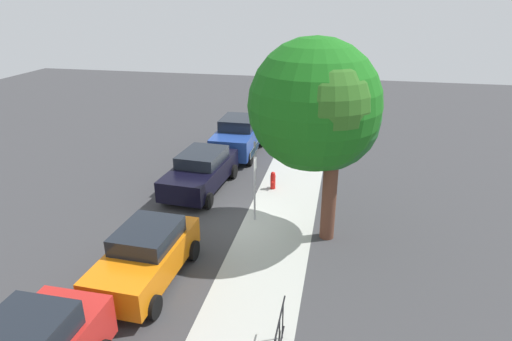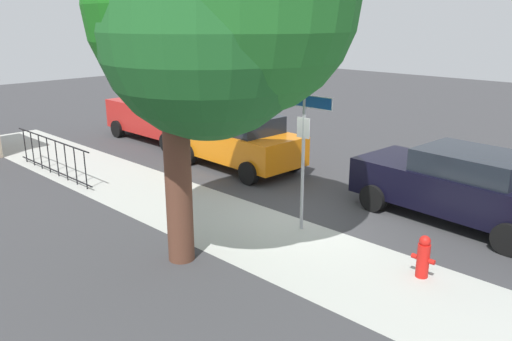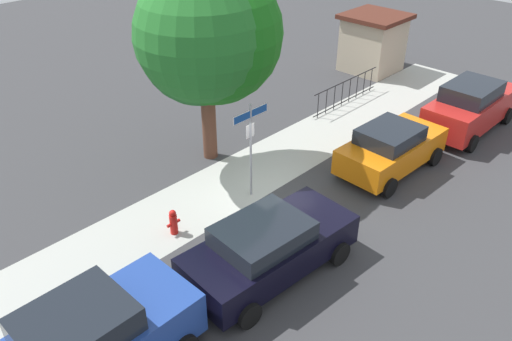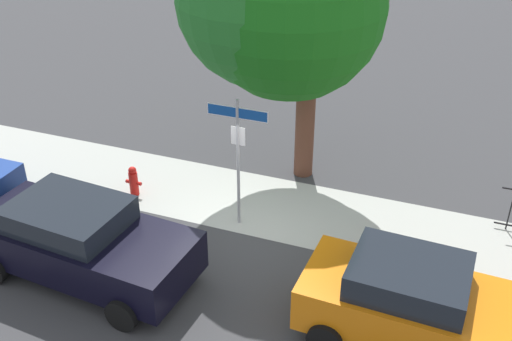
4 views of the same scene
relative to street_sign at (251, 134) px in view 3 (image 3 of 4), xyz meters
name	(u,v)px [view 3 (image 3 of 4)]	position (x,y,z in m)	size (l,w,h in m)	color
ground_plane	(265,197)	(0.19, -0.40, -2.13)	(60.00, 60.00, 0.00)	#38383A
sidewalk_strip	(277,158)	(2.19, 0.90, -2.13)	(24.00, 2.60, 0.00)	#A6A8A0
street_sign	(251,134)	(0.00, 0.00, 0.00)	(1.36, 0.07, 3.06)	#9EA0A5
shade_tree	(207,35)	(0.32, 2.10, 2.39)	(4.64, 4.27, 6.69)	brown
car_black	(269,247)	(-2.22, -2.81, -1.29)	(4.69, 2.37, 1.64)	black
car_orange	(391,148)	(4.25, -2.31, -1.29)	(4.12, 2.13, 1.65)	orange
car_red	(471,106)	(8.95, -2.88, -1.16)	(4.66, 2.04, 1.95)	red
iron_fence	(346,91)	(7.67, 1.90, -1.57)	(4.35, 0.04, 1.07)	black
utility_shed	(373,42)	(11.85, 3.40, -0.75)	(2.73, 2.72, 2.72)	tan
fire_hydrant	(173,222)	(-2.88, 0.20, -1.75)	(0.42, 0.22, 0.78)	red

